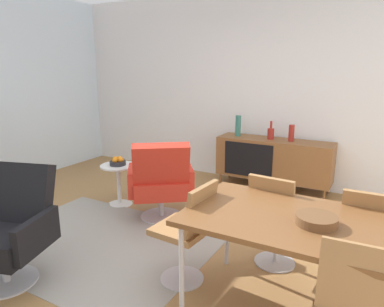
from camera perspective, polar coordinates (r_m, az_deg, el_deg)
ground_plane at (r=3.43m, az=-4.82°, el=-16.02°), size 8.32×8.32×0.00m
wall_back at (r=5.33m, az=10.84°, el=10.39°), size 6.80×0.12×2.80m
sideboard at (r=5.09m, az=13.14°, el=-0.87°), size 1.60×0.45×0.72m
vase_cobalt at (r=5.17m, az=7.54°, el=4.51°), size 0.08×0.08×0.30m
vase_sculptural_dark at (r=5.03m, az=12.73°, el=3.26°), size 0.09×0.09×0.26m
vase_ceramic_small at (r=4.95m, az=15.92°, el=3.23°), size 0.08×0.08×0.23m
dining_table at (r=2.45m, az=18.16°, el=-11.20°), size 1.60×0.90×0.74m
wooden_bowl_on_table at (r=2.37m, az=19.66°, el=-10.18°), size 0.26×0.26×0.06m
dining_chair_back_left at (r=3.11m, az=13.41°, el=-9.96°), size 0.43×0.45×0.86m
dining_chair_near_window at (r=2.81m, az=-0.65°, el=-12.17°), size 0.45×0.43×0.86m
dining_chair_back_right at (r=3.02m, az=26.65°, el=-11.84°), size 0.41×0.43×0.86m
lounge_chair_red at (r=3.95m, az=-5.12°, el=-4.41°), size 0.90×0.90×0.95m
armchair_black_shell at (r=3.23m, az=-28.06°, el=-10.39°), size 0.84×0.80×0.95m
side_table_round at (r=4.51m, az=-11.88°, el=-4.27°), size 0.44×0.44×0.52m
fruit_bowl at (r=4.44m, az=-12.04°, el=-1.30°), size 0.20×0.20×0.11m
area_rug at (r=3.71m, az=-15.05°, el=-13.93°), size 2.20×1.70×0.01m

